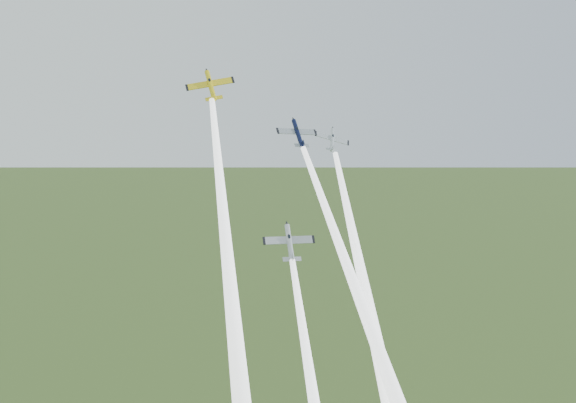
# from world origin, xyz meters

# --- Properties ---
(plane_yellow) EXTENTS (8.41, 8.15, 8.11)m
(plane_yellow) POSITION_xyz_m (-10.78, 1.95, 111.19)
(plane_yellow) COLOR yellow
(smoke_trail_yellow) EXTENTS (11.76, 45.66, 48.75)m
(smoke_trail_yellow) POSITION_xyz_m (-15.48, -21.74, 85.46)
(smoke_trail_yellow) COLOR white
(plane_navy) EXTENTS (7.80, 6.27, 6.75)m
(plane_navy) POSITION_xyz_m (4.06, -0.58, 102.97)
(plane_navy) COLOR black
(smoke_trail_navy) EXTENTS (4.52, 50.49, 53.47)m
(smoke_trail_navy) POSITION_xyz_m (4.94, -26.93, 74.88)
(smoke_trail_navy) COLOR white
(plane_silver_right) EXTENTS (8.69, 6.29, 7.33)m
(plane_silver_right) POSITION_xyz_m (12.93, 3.96, 101.32)
(plane_silver_right) COLOR silver
(smoke_trail_silver_right) EXTENTS (10.66, 41.65, 44.34)m
(smoke_trail_silver_right) POSITION_xyz_m (8.78, -17.73, 77.78)
(smoke_trail_silver_right) COLOR white
(plane_silver_low) EXTENTS (9.62, 8.20, 7.07)m
(plane_silver_low) POSITION_xyz_m (-2.40, -12.49, 86.47)
(plane_silver_low) COLOR #AAAFB8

